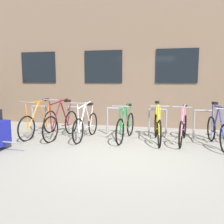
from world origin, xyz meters
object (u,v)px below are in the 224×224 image
object	(u,v)px
bicycle_yellow	(158,127)
bicycle_white	(86,125)
bicycle_orange	(39,123)
bicycle_maroon	(62,124)
bicycle_green	(126,126)
bicycle_pink	(183,128)
bicycle_blue	(218,131)

from	to	relation	value
bicycle_yellow	bicycle_white	size ratio (longest dim) A/B	1.00
bicycle_yellow	bicycle_orange	bearing A→B (deg)	-177.66
bicycle_maroon	bicycle_green	bearing A→B (deg)	5.17
bicycle_yellow	bicycle_pink	distance (m)	0.64
bicycle_yellow	bicycle_maroon	distance (m)	2.59
bicycle_maroon	bicycle_white	size ratio (longest dim) A/B	1.02
bicycle_orange	bicycle_green	world-z (taller)	bicycle_orange
bicycle_yellow	bicycle_green	distance (m)	0.84
bicycle_green	bicycle_orange	bearing A→B (deg)	-176.50
bicycle_yellow	bicycle_pink	xyz separation A→B (m)	(0.63, 0.06, -0.01)
bicycle_white	bicycle_yellow	bearing A→B (deg)	3.46
bicycle_green	bicycle_pink	distance (m)	1.47
bicycle_pink	bicycle_green	bearing A→B (deg)	-178.27
bicycle_blue	bicycle_green	xyz separation A→B (m)	(-2.25, 0.14, -0.00)
bicycle_blue	bicycle_white	xyz separation A→B (m)	(-3.31, 0.01, -0.00)
bicycle_orange	bicycle_yellow	bearing A→B (deg)	2.34
bicycle_maroon	bicycle_pink	xyz separation A→B (m)	(3.22, 0.20, -0.02)
bicycle_pink	bicycle_orange	bearing A→B (deg)	-177.16
bicycle_blue	bicycle_yellow	bearing A→B (deg)	174.85
bicycle_green	bicycle_white	size ratio (longest dim) A/B	1.01
bicycle_orange	bicycle_maroon	distance (m)	0.67
bicycle_orange	bicycle_white	xyz separation A→B (m)	(1.37, 0.02, -0.01)
bicycle_blue	bicycle_white	distance (m)	3.31
bicycle_maroon	bicycle_white	distance (m)	0.69
bicycle_white	bicycle_blue	bearing A→B (deg)	-0.23
bicycle_blue	bicycle_maroon	bearing A→B (deg)	-179.78
bicycle_blue	bicycle_pink	bearing A→B (deg)	166.54
bicycle_orange	bicycle_blue	distance (m)	4.68
bicycle_orange	bicycle_green	size ratio (longest dim) A/B	1.02
bicycle_orange	bicycle_maroon	bearing A→B (deg)	-0.84
bicycle_yellow	bicycle_green	xyz separation A→B (m)	(-0.84, 0.02, -0.01)
bicycle_blue	bicycle_pink	xyz separation A→B (m)	(-0.78, 0.19, -0.01)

